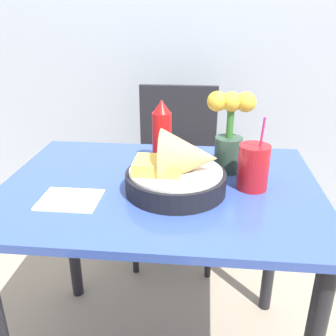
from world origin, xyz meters
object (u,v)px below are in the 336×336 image
(ketchup_bottle, at_px, (162,133))
(flower_vase, at_px, (230,131))
(food_basket, at_px, (180,171))
(drink_cup, at_px, (253,169))
(chair_far_window, at_px, (177,157))

(ketchup_bottle, bearing_deg, flower_vase, -13.24)
(food_basket, height_order, drink_cup, drink_cup)
(food_basket, xyz_separation_m, flower_vase, (0.15, 0.17, 0.07))
(drink_cup, bearing_deg, chair_far_window, 110.61)
(chair_far_window, bearing_deg, flower_vase, -70.98)
(food_basket, distance_m, ketchup_bottle, 0.24)
(chair_far_window, height_order, flower_vase, flower_vase)
(ketchup_bottle, height_order, drink_cup, drink_cup)
(chair_far_window, relative_size, flower_vase, 3.30)
(food_basket, bearing_deg, drink_cup, 10.91)
(ketchup_bottle, height_order, flower_vase, flower_vase)
(drink_cup, xyz_separation_m, flower_vase, (-0.07, 0.13, 0.07))
(food_basket, relative_size, ketchup_bottle, 1.33)
(chair_far_window, height_order, ketchup_bottle, ketchup_bottle)
(chair_far_window, height_order, drink_cup, drink_cup)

